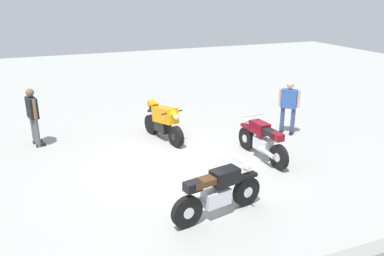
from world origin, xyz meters
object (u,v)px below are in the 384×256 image
motorcycle_maroon_cruiser (262,140)px  person_in_black_shirt (33,114)px  motorcycle_orange_sportbike (164,121)px  person_in_blue_shirt (289,104)px  motorcycle_black_cruiser (218,192)px

motorcycle_maroon_cruiser → person_in_black_shirt: size_ratio=1.25×
motorcycle_orange_sportbike → person_in_blue_shirt: bearing=63.1°
motorcycle_black_cruiser → motorcycle_orange_sportbike: bearing=74.6°
motorcycle_maroon_cruiser → person_in_blue_shirt: person_in_blue_shirt is taller
motorcycle_maroon_cruiser → person_in_blue_shirt: 2.32m
motorcycle_black_cruiser → person_in_black_shirt: bearing=110.0°
motorcycle_black_cruiser → person_in_blue_shirt: bearing=29.3°
motorcycle_maroon_cruiser → person_in_blue_shirt: size_ratio=1.26×
motorcycle_orange_sportbike → motorcycle_maroon_cruiser: bearing=27.1°
motorcycle_orange_sportbike → motorcycle_black_cruiser: (0.30, 4.38, -0.07)m
person_in_black_shirt → person_in_blue_shirt: 7.54m
person_in_black_shirt → person_in_blue_shirt: size_ratio=1.01×
motorcycle_maroon_cruiser → person_in_black_shirt: 6.43m
motorcycle_orange_sportbike → motorcycle_black_cruiser: motorcycle_orange_sportbike is taller
motorcycle_black_cruiser → motorcycle_maroon_cruiser: 3.09m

